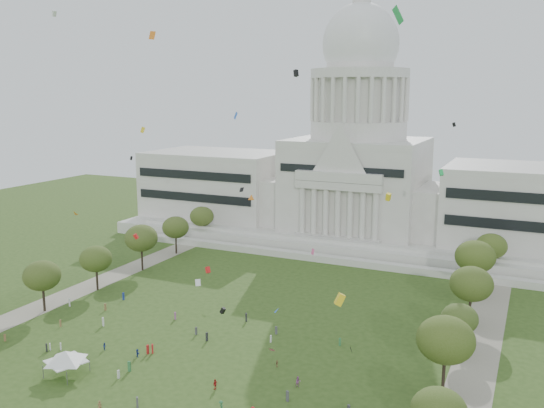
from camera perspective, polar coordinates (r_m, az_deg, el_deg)
ground at (r=105.23m, az=-10.86°, el=-17.27°), size 400.00×400.00×0.00m
capitol at (r=198.08m, az=8.39°, el=2.90°), size 160.00×64.50×91.30m
path_left at (r=155.18m, az=-18.94°, el=-8.27°), size 8.00×160.00×0.04m
path_right at (r=115.88m, az=19.43°, el=-14.96°), size 8.00×160.00×0.04m
row_tree_l_2 at (r=142.19m, az=-21.83°, el=-6.61°), size 8.42×8.42×11.97m
row_tree_r_2 at (r=100.86m, az=16.82°, el=-12.76°), size 9.55×9.55×13.58m
row_tree_l_3 at (r=152.91m, az=-17.05°, el=-5.22°), size 8.12×8.12×11.55m
row_tree_r_3 at (r=117.51m, az=18.09°, el=-10.75°), size 7.01×7.01×9.98m
row_tree_l_4 at (r=166.27m, az=-12.83°, el=-3.31°), size 9.29×9.29×13.21m
row_tree_r_4 at (r=131.36m, az=19.15°, el=-7.49°), size 9.19×9.19×13.06m
row_tree_l_5 at (r=181.72m, az=-9.54°, el=-2.30°), size 8.33×8.33×11.85m
row_tree_r_5 at (r=150.55m, az=19.49°, el=-4.94°), size 9.82×9.82×13.96m
row_tree_l_6 at (r=197.43m, az=-6.97°, el=-1.22°), size 8.19×8.19×11.64m
row_tree_r_6 at (r=168.06m, az=20.91°, el=-3.92°), size 8.42×8.42×11.97m
event_tent at (r=111.57m, az=-19.76°, el=-13.99°), size 10.76×10.76×4.65m
person_2 at (r=102.84m, az=2.60°, el=-17.18°), size 1.06×1.06×1.91m
person_3 at (r=96.08m, az=-5.07°, el=-19.36°), size 1.35×1.38×1.97m
person_4 at (r=102.49m, az=-5.65°, el=-17.35°), size 0.86×1.20×1.84m
person_5 at (r=115.93m, az=-13.19°, el=-14.18°), size 1.52×1.32×1.57m
person_7 at (r=99.74m, az=-16.71°, el=-18.63°), size 0.80×0.85×1.87m
person_8 at (r=120.47m, az=-16.25°, el=-13.38°), size 0.82×0.69×1.43m
person_10 at (r=109.39m, az=0.50°, el=-15.53°), size 0.50×0.82×1.33m
distant_crowd at (r=122.09m, az=-11.73°, el=-12.74°), size 65.22×39.57×1.94m
kite_swarm at (r=100.70m, az=-10.04°, el=0.95°), size 83.06×109.70×66.35m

